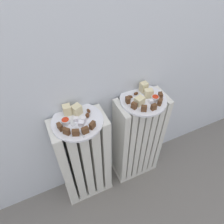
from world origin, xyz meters
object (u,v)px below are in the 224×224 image
(jam_bowl_right, at_px, (155,98))
(fork, at_px, (77,128))
(plate_right, at_px, (143,100))
(jam_bowl_left, at_px, (65,121))
(radiator_right, at_px, (137,140))
(plate_left, at_px, (77,121))
(radiator_left, at_px, (84,161))

(jam_bowl_right, relative_size, fork, 0.37)
(plate_right, bearing_deg, jam_bowl_left, 179.02)
(radiator_right, relative_size, plate_left, 2.73)
(jam_bowl_left, bearing_deg, fork, -57.34)
(radiator_left, xyz_separation_m, radiator_right, (0.35, 0.00, 0.00))
(radiator_left, height_order, jam_bowl_left, jam_bowl_left)
(jam_bowl_right, height_order, fork, jam_bowl_right)
(radiator_right, bearing_deg, fork, -172.69)
(plate_right, height_order, jam_bowl_left, jam_bowl_left)
(plate_right, distance_m, fork, 0.37)
(plate_left, height_order, jam_bowl_left, jam_bowl_left)
(jam_bowl_left, bearing_deg, plate_left, -7.61)
(radiator_right, xyz_separation_m, jam_bowl_left, (-0.40, 0.01, 0.36))
(radiator_right, height_order, jam_bowl_left, jam_bowl_left)
(radiator_right, bearing_deg, jam_bowl_left, 179.02)
(fork, bearing_deg, radiator_left, 70.29)
(jam_bowl_left, bearing_deg, radiator_right, -0.98)
(radiator_left, height_order, fork, fork)
(jam_bowl_left, relative_size, jam_bowl_right, 1.01)
(jam_bowl_left, relative_size, fork, 0.37)
(radiator_left, bearing_deg, plate_left, 135.00)
(jam_bowl_right, bearing_deg, plate_left, 175.69)
(radiator_right, distance_m, plate_right, 0.34)
(radiator_right, height_order, plate_right, plate_right)
(plate_left, bearing_deg, radiator_left, -45.00)
(radiator_left, xyz_separation_m, jam_bowl_left, (-0.05, 0.01, 0.36))
(plate_right, xyz_separation_m, jam_bowl_left, (-0.40, 0.01, 0.02))
(plate_left, relative_size, plate_right, 1.00)
(radiator_left, height_order, plate_left, plate_left)
(radiator_right, distance_m, jam_bowl_left, 0.54)
(plate_left, height_order, fork, fork)
(radiator_left, bearing_deg, jam_bowl_left, 172.39)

